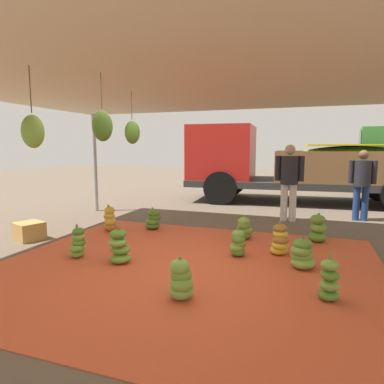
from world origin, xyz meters
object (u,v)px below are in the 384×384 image
at_px(banana_bunch_9, 78,244).
at_px(banana_bunch_0, 244,229).
at_px(banana_bunch_7, 302,254).
at_px(banana_bunch_8, 238,244).
at_px(crate_0, 29,231).
at_px(cargo_truck_main, 294,164).
at_px(banana_bunch_3, 153,220).
at_px(banana_bunch_6, 119,247).
at_px(banana_bunch_2, 110,220).
at_px(banana_bunch_4, 181,280).
at_px(banana_bunch_1, 280,241).
at_px(banana_bunch_10, 329,282).
at_px(banana_bunch_5, 318,229).
at_px(worker_1, 289,177).
at_px(worker_0, 362,180).

bearing_deg(banana_bunch_9, banana_bunch_0, 40.24).
bearing_deg(banana_bunch_7, banana_bunch_8, 167.64).
xyz_separation_m(banana_bunch_9, crate_0, (-1.54, 0.58, -0.06)).
height_order(banana_bunch_7, cargo_truck_main, cargo_truck_main).
distance_m(banana_bunch_0, banana_bunch_9, 2.93).
distance_m(banana_bunch_3, cargo_truck_main, 5.47).
bearing_deg(banana_bunch_3, banana_bunch_6, -78.10).
xyz_separation_m(banana_bunch_2, banana_bunch_6, (1.19, -1.58, -0.01)).
bearing_deg(banana_bunch_0, banana_bunch_4, -94.41).
relative_size(banana_bunch_1, banana_bunch_3, 1.17).
height_order(banana_bunch_1, banana_bunch_10, banana_bunch_1).
distance_m(banana_bunch_4, banana_bunch_5, 3.34).
height_order(banana_bunch_0, cargo_truck_main, cargo_truck_main).
distance_m(banana_bunch_7, cargo_truck_main, 6.21).
relative_size(banana_bunch_1, worker_1, 0.31).
height_order(banana_bunch_2, worker_0, worker_0).
height_order(banana_bunch_6, banana_bunch_8, banana_bunch_6).
bearing_deg(banana_bunch_6, banana_bunch_2, 126.89).
xyz_separation_m(banana_bunch_0, banana_bunch_5, (1.28, 0.27, 0.03)).
height_order(banana_bunch_4, banana_bunch_9, banana_bunch_9).
xyz_separation_m(banana_bunch_0, banana_bunch_1, (0.70, -0.73, 0.04)).
relative_size(banana_bunch_0, crate_0, 1.01).
xyz_separation_m(banana_bunch_2, banana_bunch_8, (2.78, -0.72, -0.04)).
distance_m(cargo_truck_main, crate_0, 7.67).
xyz_separation_m(banana_bunch_8, crate_0, (-3.87, -0.29, -0.05)).
xyz_separation_m(banana_bunch_1, worker_1, (-0.04, 2.68, 0.79)).
relative_size(banana_bunch_8, banana_bunch_10, 0.88).
relative_size(banana_bunch_2, banana_bunch_10, 1.03).
bearing_deg(banana_bunch_4, banana_bunch_7, 49.66).
bearing_deg(banana_bunch_4, banana_bunch_8, 80.00).
height_order(banana_bunch_7, crate_0, banana_bunch_7).
bearing_deg(banana_bunch_1, cargo_truck_main, 90.82).
bearing_deg(banana_bunch_1, banana_bunch_7, -55.81).
relative_size(banana_bunch_3, worker_0, 0.28).
bearing_deg(banana_bunch_5, worker_1, 110.33).
distance_m(banana_bunch_2, banana_bunch_10, 4.48).
bearing_deg(banana_bunch_1, banana_bunch_0, 133.73).
height_order(banana_bunch_3, banana_bunch_9, banana_bunch_9).
bearing_deg(banana_bunch_5, banana_bunch_0, -168.16).
xyz_separation_m(banana_bunch_2, cargo_truck_main, (3.31, 5.18, 0.96)).
bearing_deg(cargo_truck_main, banana_bunch_2, -122.61).
bearing_deg(banana_bunch_4, banana_bunch_2, 135.83).
relative_size(banana_bunch_6, banana_bunch_10, 1.03).
relative_size(banana_bunch_4, cargo_truck_main, 0.07).
xyz_separation_m(banana_bunch_0, banana_bunch_9, (-2.24, -1.89, 0.02)).
relative_size(banana_bunch_5, worker_0, 0.32).
height_order(banana_bunch_10, worker_0, worker_0).
bearing_deg(banana_bunch_6, banana_bunch_3, 101.90).
height_order(banana_bunch_4, worker_0, worker_0).
xyz_separation_m(banana_bunch_1, cargo_truck_main, (-0.08, 5.61, 0.96)).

